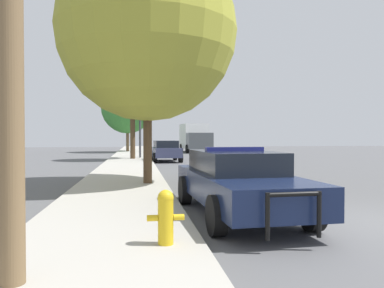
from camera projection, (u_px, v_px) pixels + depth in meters
name	position (u px, v px, depth m)	size (l,w,h in m)	color
ground_plane	(376.00, 224.00, 7.28)	(110.00, 110.00, 0.00)	#565659
sidewalk_left	(108.00, 230.00, 6.54)	(3.00, 110.00, 0.13)	#ADA89E
police_car	(237.00, 180.00, 8.11)	(2.20, 5.19, 1.47)	#141E3D
fire_hydrant	(166.00, 215.00, 5.45)	(0.55, 0.24, 0.80)	gold
traffic_light	(161.00, 109.00, 28.09)	(4.01, 0.35, 5.07)	#424247
car_background_midblock	(166.00, 151.00, 25.31)	(2.07, 3.99, 1.42)	#333856
box_truck	(195.00, 137.00, 40.46)	(2.86, 6.85, 3.06)	#474C51
tree_sidewalk_far	(127.00, 107.00, 39.79)	(5.56, 5.56, 7.46)	brown
tree_sidewalk_mid	(133.00, 89.00, 26.44)	(4.05, 4.05, 6.96)	#4C3823
tree_sidewalk_near	(147.00, 32.00, 12.53)	(5.99, 5.99, 8.07)	#4C3823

